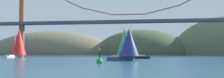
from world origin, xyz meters
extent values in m
plane|color=navy|center=(0.00, 0.00, 0.00)|extent=(360.00, 360.00, 0.00)
ellipsoid|color=#425138|center=(5.00, 135.00, 0.00)|extent=(60.21, 44.00, 31.77)
ellipsoid|color=#6B664C|center=(-55.00, 135.00, 0.00)|extent=(87.20, 44.00, 31.25)
cylinder|color=brown|center=(-54.28, 95.00, 21.18)|extent=(2.80, 2.80, 42.36)
cube|color=#47474C|center=(0.00, 95.00, 16.26)|extent=(144.55, 6.00, 1.20)
cylinder|color=brown|center=(-31.01, 95.00, 27.27)|extent=(15.73, 0.50, 7.99)
cylinder|color=brown|center=(-15.51, 95.00, 21.61)|extent=(15.63, 0.50, 4.26)
cylinder|color=brown|center=(0.00, 95.00, 19.73)|extent=(15.51, 0.50, 0.50)
cylinder|color=brown|center=(15.51, 95.00, 21.61)|extent=(15.63, 0.50, 4.26)
cube|color=black|center=(4.93, 47.68, 0.34)|extent=(8.67, 5.10, 0.69)
cube|color=beige|center=(6.34, 48.15, 0.87)|extent=(3.14, 2.73, 0.36)
cylinder|color=#B2B2B7|center=(4.14, 47.42, 5.27)|extent=(0.14, 0.14, 9.17)
cone|color=green|center=(2.42, 46.85, 4.80)|extent=(5.91, 5.91, 7.62)
cube|color=#B7B2A8|center=(-34.89, 53.80, 0.30)|extent=(3.87, 7.36, 0.59)
cube|color=beige|center=(-35.24, 52.57, 0.77)|extent=(2.09, 2.60, 0.36)
cylinder|color=#B2B2B7|center=(-34.70, 54.48, 5.24)|extent=(0.14, 0.14, 9.28)
cone|color=red|center=(-34.27, 55.98, 5.29)|extent=(6.03, 6.03, 8.79)
cube|color=navy|center=(2.89, 31.74, 0.38)|extent=(6.15, 2.80, 0.76)
cube|color=beige|center=(1.84, 31.98, 0.94)|extent=(2.12, 1.55, 0.36)
cylinder|color=#B2B2B7|center=(3.47, 31.61, 4.05)|extent=(0.14, 0.14, 6.57)
cone|color=navy|center=(4.75, 31.32, 4.03)|extent=(5.18, 5.18, 5.94)
sphere|color=green|center=(0.82, 18.28, 0.30)|extent=(1.10, 1.10, 1.10)
cylinder|color=black|center=(0.82, 18.28, 1.35)|extent=(0.20, 0.20, 1.60)
sphere|color=#F2EA99|center=(0.82, 18.28, 2.27)|extent=(0.24, 0.24, 0.24)
camera|label=1|loc=(8.81, -22.49, 1.85)|focal=40.03mm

